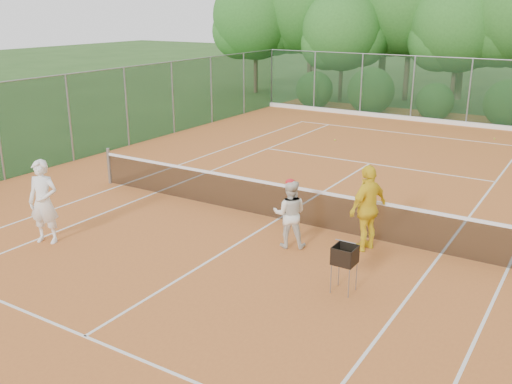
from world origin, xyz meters
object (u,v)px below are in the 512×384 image
player_white (44,202)px  player_yellow (368,208)px  player_center_grp (290,213)px  ball_hopper (345,256)px

player_white → player_yellow: same height
player_white → player_center_grp: player_white is taller
player_white → player_center_grp: size_ratio=1.22×
player_center_grp → player_yellow: (1.52, 0.78, 0.18)m
player_white → ball_hopper: (6.76, 1.36, -0.23)m
player_white → player_center_grp: (4.85, 2.71, -0.18)m
ball_hopper → player_yellow: bearing=105.7°
player_center_grp → ball_hopper: 2.34m
player_white → player_yellow: size_ratio=1.00×
player_center_grp → player_yellow: player_yellow is taller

